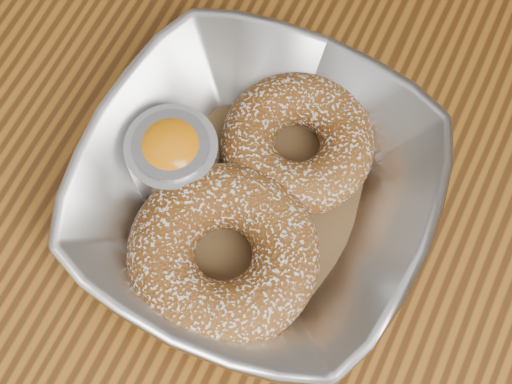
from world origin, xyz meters
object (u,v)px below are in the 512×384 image
at_px(serving_bowl, 256,194).
at_px(donut_front, 224,254).
at_px(donut_back, 297,143).
at_px(table, 157,133).
at_px(ramekin, 173,157).

bearing_deg(serving_bowl, donut_front, -90.40).
bearing_deg(donut_back, serving_bowl, -101.52).
xyz_separation_m(table, serving_bowl, (0.11, -0.06, 0.12)).
height_order(serving_bowl, ramekin, ramekin).
relative_size(donut_back, donut_front, 0.84).
xyz_separation_m(serving_bowl, donut_back, (0.01, 0.04, 0.00)).
bearing_deg(donut_back, table, 173.00).
xyz_separation_m(table, donut_back, (0.12, -0.02, 0.13)).
relative_size(serving_bowl, donut_front, 1.88).
xyz_separation_m(donut_back, donut_front, (-0.01, -0.08, 0.00)).
distance_m(donut_back, ramekin, 0.08).
relative_size(donut_front, ramekin, 2.02).
relative_size(table, ramekin, 21.53).
distance_m(serving_bowl, ramekin, 0.05).
distance_m(serving_bowl, donut_front, 0.04).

